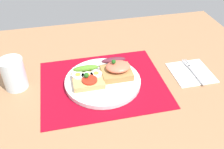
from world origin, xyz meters
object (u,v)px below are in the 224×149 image
object	(u,v)px
sandwich_egg_tomato	(88,78)
fork	(193,71)
plate	(103,81)
sandwich_salmon	(117,69)
drinking_glass	(14,74)
napkin	(191,72)

from	to	relation	value
sandwich_egg_tomato	fork	size ratio (longest dim) A/B	0.65
plate	fork	bearing A→B (deg)	-1.40
sandwich_egg_tomato	sandwich_salmon	distance (cm)	9.79
fork	drinking_glass	bearing A→B (deg)	174.72
napkin	drinking_glass	size ratio (longest dim) A/B	1.34
plate	fork	size ratio (longest dim) A/B	1.66
plate	sandwich_egg_tomato	size ratio (longest dim) A/B	2.55
napkin	drinking_glass	distance (cm)	57.30
sandwich_egg_tomato	drinking_glass	size ratio (longest dim) A/B	0.93
sandwich_salmon	fork	size ratio (longest dim) A/B	0.66
plate	napkin	xyz separation A→B (cm)	(30.25, -0.91, -0.72)
sandwich_egg_tomato	sandwich_salmon	size ratio (longest dim) A/B	0.99
fork	drinking_glass	size ratio (longest dim) A/B	1.43
plate	napkin	size ratio (longest dim) A/B	1.77
plate	drinking_glass	distance (cm)	27.28
sandwich_egg_tomato	sandwich_salmon	bearing A→B (deg)	9.61
sandwich_egg_tomato	drinking_glass	xyz separation A→B (cm)	(-21.89, 4.45, 1.94)
plate	sandwich_egg_tomato	world-z (taller)	sandwich_egg_tomato
sandwich_salmon	fork	distance (cm)	26.13
sandwich_egg_tomato	napkin	world-z (taller)	sandwich_egg_tomato
sandwich_egg_tomato	plate	bearing A→B (deg)	-1.31
plate	drinking_glass	world-z (taller)	drinking_glass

